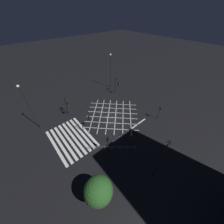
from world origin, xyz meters
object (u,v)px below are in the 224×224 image
traffic_light_nw_cross (116,82)px  traffic_light_nw_main (117,85)px  street_lamp_far (110,65)px  street_tree_near (98,191)px  traffic_light_se_main (108,142)px  traffic_light_ne_cross (159,110)px  street_lamp_east (164,153)px  traffic_light_sw_main (67,105)px  street_lamp_west (27,103)px  traffic_light_sw_cross (66,102)px  traffic_light_median_south (86,121)px

traffic_light_nw_cross → traffic_light_nw_main: (1.38, -0.88, -0.14)m
street_lamp_far → street_tree_near: street_lamp_far is taller
traffic_light_se_main → street_lamp_far: (-17.78, 15.59, 3.95)m
traffic_light_ne_cross → street_lamp_east: 13.76m
traffic_light_sw_main → street_lamp_far: street_lamp_far is taller
street_lamp_far → street_lamp_west: bearing=-81.2°
traffic_light_sw_main → street_lamp_west: size_ratio=0.45×
traffic_light_se_main → street_lamp_east: bearing=-158.6°
traffic_light_se_main → traffic_light_sw_cross: (-14.86, -0.34, -0.00)m
traffic_light_nw_cross → traffic_light_sw_cross: size_ratio=1.02×
traffic_light_median_south → street_lamp_west: size_ratio=0.34×
traffic_light_sw_cross → street_lamp_east: 22.83m
street_lamp_east → street_lamp_west: bearing=-154.8°
traffic_light_nw_main → traffic_light_ne_cross: bearing=-0.0°
street_lamp_far → traffic_light_sw_main: bearing=-75.3°
traffic_light_ne_cross → traffic_light_nw_main: bearing=-90.0°
traffic_light_nw_main → street_tree_near: size_ratio=0.76×
traffic_light_nw_main → street_lamp_far: (-4.35, 1.36, 4.02)m
traffic_light_nw_cross → street_tree_near: (19.72, -20.47, 0.58)m
traffic_light_nw_cross → traffic_light_se_main: bearing=44.4°
traffic_light_sw_cross → street_lamp_east: (22.39, 3.29, 3.04)m
traffic_light_median_south → street_tree_near: (12.09, -5.62, 1.26)m
traffic_light_nw_cross → street_lamp_west: 22.66m
traffic_light_se_main → street_tree_near: (4.91, -5.36, 0.65)m
street_lamp_east → street_lamp_far: street_lamp_far is taller
street_lamp_east → street_lamp_west: (-21.77, -10.23, 0.48)m
traffic_light_nw_main → street_lamp_east: size_ratio=0.49×
traffic_light_nw_cross → traffic_light_sw_cross: 15.45m
street_lamp_west → traffic_light_nw_main: bearing=87.8°
traffic_light_nw_main → street_lamp_west: 21.82m
traffic_light_median_south → street_lamp_east: street_lamp_east is taller
street_lamp_far → traffic_light_se_main: bearing=-41.3°
traffic_light_ne_cross → traffic_light_sw_main: traffic_light_sw_main is taller
traffic_light_sw_main → street_lamp_west: 7.40m
street_lamp_far → street_tree_near: bearing=-42.7°
traffic_light_sw_cross → street_lamp_west: street_lamp_west is taller
traffic_light_nw_cross → traffic_light_nw_main: traffic_light_nw_cross is taller
street_tree_near → traffic_light_median_south: bearing=155.1°
traffic_light_se_main → street_lamp_east: (7.53, 2.95, 3.04)m
traffic_light_se_main → street_lamp_far: bearing=-41.3°
traffic_light_nw_cross → traffic_light_sw_cross: traffic_light_nw_cross is taller
traffic_light_se_main → traffic_light_sw_main: size_ratio=0.96×
traffic_light_sw_cross → traffic_light_sw_main: size_ratio=0.96×
traffic_light_ne_cross → street_lamp_far: bearing=-94.3°
traffic_light_nw_main → street_lamp_east: (20.96, -11.28, 3.11)m
traffic_light_nw_cross → traffic_light_ne_cross: size_ratio=1.28×
traffic_light_sw_main → traffic_light_ne_cross: bearing=46.8°
traffic_light_median_south → street_tree_near: 13.39m
traffic_light_nw_cross → traffic_light_sw_cross: bearing=-0.2°
traffic_light_nw_cross → street_lamp_far: size_ratio=0.44×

